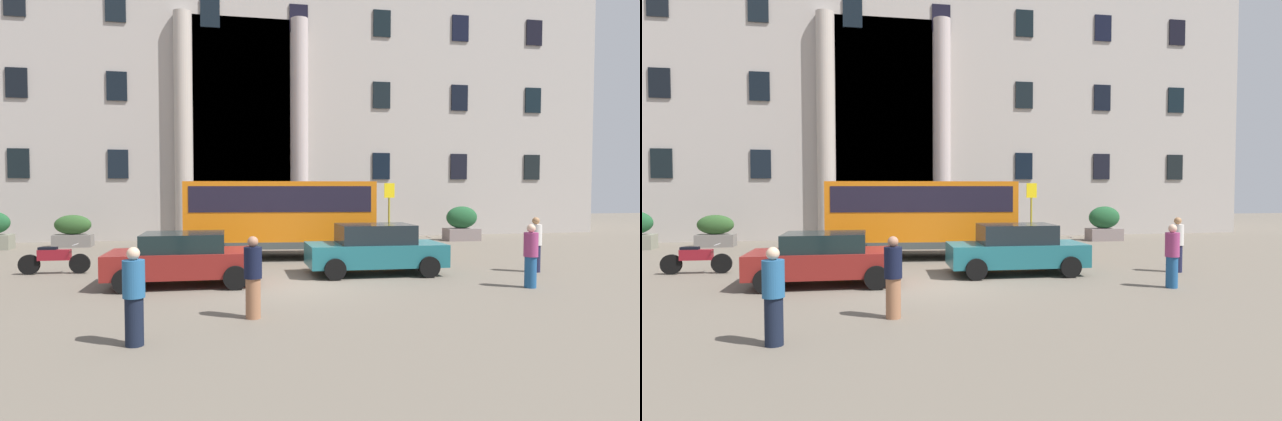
% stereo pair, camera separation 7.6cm
% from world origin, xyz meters
% --- Properties ---
extents(ground_plane, '(80.00, 64.00, 0.12)m').
position_xyz_m(ground_plane, '(0.00, 0.00, -0.06)').
color(ground_plane, '#675E51').
extents(office_building_facade, '(38.50, 9.69, 16.90)m').
position_xyz_m(office_building_facade, '(-0.00, 17.47, 8.45)').
color(office_building_facade, '#ACA49D').
rests_on(office_building_facade, ground_plane).
extents(orange_minibus, '(6.95, 3.26, 2.82)m').
position_xyz_m(orange_minibus, '(0.39, 5.50, 1.68)').
color(orange_minibus, orange).
rests_on(orange_minibus, ground_plane).
extents(bus_stop_sign, '(0.44, 0.08, 2.77)m').
position_xyz_m(bus_stop_sign, '(5.06, 6.97, 1.71)').
color(bus_stop_sign, olive).
rests_on(bus_stop_sign, ground_plane).
extents(hedge_planter_far_west, '(1.64, 0.89, 1.67)m').
position_xyz_m(hedge_planter_far_west, '(9.82, 10.11, 0.81)').
color(hedge_planter_far_west, gray).
rests_on(hedge_planter_far_west, ground_plane).
extents(hedge_planter_west, '(1.59, 0.73, 1.40)m').
position_xyz_m(hedge_planter_west, '(-8.12, 10.71, 0.67)').
color(hedge_planter_west, slate).
rests_on(hedge_planter_west, ground_plane).
extents(hedge_planter_far_east, '(1.57, 0.77, 1.48)m').
position_xyz_m(hedge_planter_far_east, '(4.30, 10.79, 0.71)').
color(hedge_planter_far_east, '#655E59').
rests_on(hedge_planter_far_east, ground_plane).
extents(hedge_planter_entrance_right, '(1.50, 0.98, 1.33)m').
position_xyz_m(hedge_planter_entrance_right, '(-0.54, 10.50, 0.64)').
color(hedge_planter_entrance_right, '#6D645D').
rests_on(hedge_planter_entrance_right, ground_plane).
extents(white_taxi_kerbside, '(4.11, 2.05, 1.50)m').
position_xyz_m(white_taxi_kerbside, '(2.73, 1.33, 0.76)').
color(white_taxi_kerbside, '#1E626B').
rests_on(white_taxi_kerbside, ground_plane).
extents(parked_sedan_far, '(3.95, 2.14, 1.39)m').
position_xyz_m(parked_sedan_far, '(-2.79, 0.61, 0.72)').
color(parked_sedan_far, maroon).
rests_on(parked_sedan_far, ground_plane).
extents(motorcycle_near_kerb, '(1.96, 0.55, 0.89)m').
position_xyz_m(motorcycle_near_kerb, '(4.66, 3.38, 0.46)').
color(motorcycle_near_kerb, black).
rests_on(motorcycle_near_kerb, ground_plane).
extents(scooter_by_planter, '(2.04, 0.55, 0.89)m').
position_xyz_m(scooter_by_planter, '(-6.77, 3.14, 0.46)').
color(scooter_by_planter, black).
rests_on(scooter_by_planter, ground_plane).
extents(motorcycle_far_end, '(2.03, 0.68, 0.89)m').
position_xyz_m(motorcycle_far_end, '(-3.40, 3.27, 0.46)').
color(motorcycle_far_end, black).
rests_on(motorcycle_far_end, ground_plane).
extents(pedestrian_woman_with_bag, '(0.36, 0.36, 1.69)m').
position_xyz_m(pedestrian_woman_with_bag, '(7.70, 0.76, 0.85)').
color(pedestrian_woman_with_bag, '#191B36').
rests_on(pedestrian_woman_with_bag, ground_plane).
extents(pedestrian_man_red_shirt, '(0.36, 0.36, 1.64)m').
position_xyz_m(pedestrian_man_red_shirt, '(-1.21, -3.35, 0.83)').
color(pedestrian_man_red_shirt, '#946143').
rests_on(pedestrian_man_red_shirt, ground_plane).
extents(pedestrian_man_crossing, '(0.36, 0.36, 1.66)m').
position_xyz_m(pedestrian_man_crossing, '(6.09, -1.50, 0.83)').
color(pedestrian_man_crossing, navy).
rests_on(pedestrian_man_crossing, ground_plane).
extents(pedestrian_woman_dark_dress, '(0.36, 0.36, 1.64)m').
position_xyz_m(pedestrian_woman_dark_dress, '(-3.25, -4.80, 0.82)').
color(pedestrian_woman_dark_dress, black).
rests_on(pedestrian_woman_dark_dress, ground_plane).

